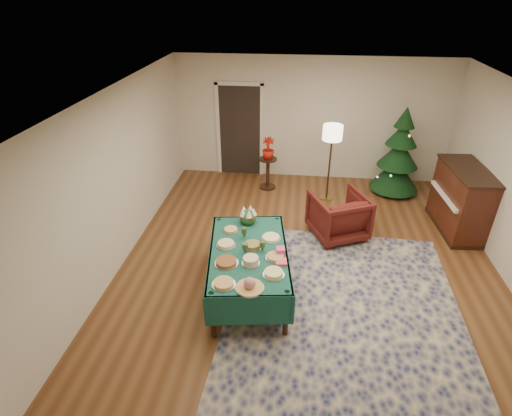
# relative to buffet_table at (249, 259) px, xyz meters

# --- Properties ---
(room_shell) EXTENTS (7.00, 7.00, 7.00)m
(room_shell) POSITION_rel_buffet_table_xyz_m (0.87, 0.67, 0.76)
(room_shell) COLOR #593319
(room_shell) RESTS_ON ground
(doorway) EXTENTS (1.08, 0.04, 2.16)m
(doorway) POSITION_rel_buffet_table_xyz_m (-0.73, 4.15, 0.51)
(doorway) COLOR black
(doorway) RESTS_ON ground
(rug) EXTENTS (3.37, 4.33, 0.02)m
(rug) POSITION_rel_buffet_table_xyz_m (1.36, -0.42, -0.58)
(rug) COLOR #131B4A
(rug) RESTS_ON ground
(buffet_table) EXTENTS (1.36, 2.02, 0.74)m
(buffet_table) POSITION_rel_buffet_table_xyz_m (0.00, 0.00, 0.00)
(buffet_table) COLOR black
(buffet_table) RESTS_ON ground
(platter_0) EXTENTS (0.30, 0.30, 0.05)m
(platter_0) POSITION_rel_buffet_table_xyz_m (-0.21, -0.74, 0.17)
(platter_0) COLOR silver
(platter_0) RESTS_ON buffet_table
(platter_1) EXTENTS (0.36, 0.36, 0.16)m
(platter_1) POSITION_rel_buffet_table_xyz_m (0.12, -0.77, 0.21)
(platter_1) COLOR silver
(platter_1) RESTS_ON buffet_table
(platter_2) EXTENTS (0.28, 0.28, 0.06)m
(platter_2) POSITION_rel_buffet_table_xyz_m (0.39, -0.49, 0.17)
(platter_2) COLOR silver
(platter_2) RESTS_ON buffet_table
(platter_3) EXTENTS (0.32, 0.32, 0.05)m
(platter_3) POSITION_rel_buffet_table_xyz_m (-0.25, -0.32, 0.17)
(platter_3) COLOR silver
(platter_3) RESTS_ON buffet_table
(platter_4) EXTENTS (0.24, 0.24, 0.10)m
(platter_4) POSITION_rel_buffet_table_xyz_m (0.07, -0.28, 0.19)
(platter_4) COLOR silver
(platter_4) RESTS_ON buffet_table
(platter_5) EXTENTS (0.27, 0.27, 0.04)m
(platter_5) POSITION_rel_buffet_table_xyz_m (0.38, -0.12, 0.16)
(platter_5) COLOR silver
(platter_5) RESTS_ON buffet_table
(platter_6) EXTENTS (0.28, 0.28, 0.05)m
(platter_6) POSITION_rel_buffet_table_xyz_m (-0.33, 0.09, 0.17)
(platter_6) COLOR silver
(platter_6) RESTS_ON buffet_table
(platter_7) EXTENTS (0.26, 0.26, 0.07)m
(platter_7) POSITION_rel_buffet_table_xyz_m (0.05, 0.08, 0.18)
(platter_7) COLOR silver
(platter_7) RESTS_ON buffet_table
(platter_8) EXTENTS (0.29, 0.29, 0.04)m
(platter_8) POSITION_rel_buffet_table_xyz_m (0.29, 0.33, 0.16)
(platter_8) COLOR silver
(platter_8) RESTS_ON buffet_table
(platter_9) EXTENTS (0.23, 0.23, 0.04)m
(platter_9) POSITION_rel_buffet_table_xyz_m (-0.33, 0.48, 0.16)
(platter_9) COLOR silver
(platter_9) RESTS_ON buffet_table
(goblet_0) EXTENTS (0.08, 0.08, 0.17)m
(goblet_0) POSITION_rel_buffet_table_xyz_m (-0.10, 0.31, 0.24)
(goblet_0) COLOR #2D471E
(goblet_0) RESTS_ON buffet_table
(goblet_1) EXTENTS (0.08, 0.08, 0.17)m
(goblet_1) POSITION_rel_buffet_table_xyz_m (0.19, -0.00, 0.24)
(goblet_1) COLOR #2D471E
(goblet_1) RESTS_ON buffet_table
(goblet_2) EXTENTS (0.08, 0.08, 0.17)m
(goblet_2) POSITION_rel_buffet_table_xyz_m (-0.03, -0.08, 0.24)
(goblet_2) COLOR #2D471E
(goblet_2) RESTS_ON buffet_table
(napkin_stack) EXTENTS (0.17, 0.17, 0.04)m
(napkin_stack) POSITION_rel_buffet_table_xyz_m (0.47, -0.23, 0.17)
(napkin_stack) COLOR #FA456B
(napkin_stack) RESTS_ON buffet_table
(gift_box) EXTENTS (0.13, 0.13, 0.10)m
(gift_box) POSITION_rel_buffet_table_xyz_m (0.45, -0.02, 0.19)
(gift_box) COLOR #F0427E
(gift_box) RESTS_ON buffet_table
(centerpiece) EXTENTS (0.26, 0.27, 0.30)m
(centerpiece) POSITION_rel_buffet_table_xyz_m (-0.10, 0.73, 0.27)
(centerpiece) COLOR #1E4C1E
(centerpiece) RESTS_ON buffet_table
(armchair) EXTENTS (1.14, 1.11, 0.90)m
(armchair) POSITION_rel_buffet_table_xyz_m (1.38, 1.67, -0.14)
(armchair) COLOR #4A140F
(armchair) RESTS_ON ground
(floor_lamp) EXTENTS (0.39, 0.39, 1.60)m
(floor_lamp) POSITION_rel_buffet_table_xyz_m (1.26, 3.06, 0.77)
(floor_lamp) COLOR #A57F3F
(floor_lamp) RESTS_ON ground
(side_table) EXTENTS (0.39, 0.39, 0.70)m
(side_table) POSITION_rel_buffet_table_xyz_m (-0.02, 3.44, -0.25)
(side_table) COLOR black
(side_table) RESTS_ON ground
(potted_plant) EXTENTS (0.26, 0.46, 0.26)m
(potted_plant) POSITION_rel_buffet_table_xyz_m (-0.02, 3.44, 0.24)
(potted_plant) COLOR #AA180C
(potted_plant) RESTS_ON side_table
(christmas_tree) EXTENTS (1.05, 1.05, 1.87)m
(christmas_tree) POSITION_rel_buffet_table_xyz_m (2.70, 3.57, 0.25)
(christmas_tree) COLOR black
(christmas_tree) RESTS_ON ground
(piano) EXTENTS (0.74, 1.44, 1.21)m
(piano) POSITION_rel_buffet_table_xyz_m (3.56, 2.14, 0.00)
(piano) COLOR black
(piano) RESTS_ON ground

